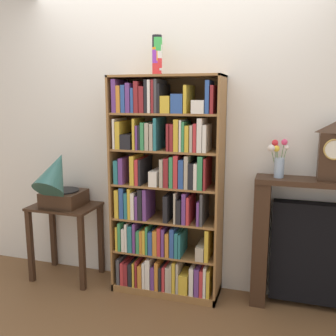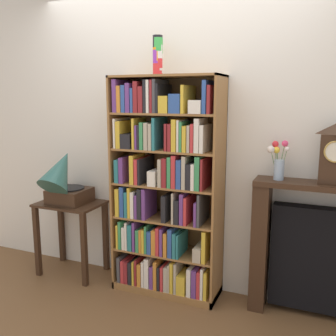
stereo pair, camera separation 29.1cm
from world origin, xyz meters
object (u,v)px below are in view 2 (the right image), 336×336
(bookshelf, at_px, (164,194))
(fireplace_mantel, at_px, (323,253))
(side_table_left, at_px, (71,221))
(cup_stack, at_px, (158,56))
(flower_vase, at_px, (278,161))
(gramophone, at_px, (64,179))
(mantel_clock, at_px, (335,154))

(bookshelf, relative_size, fireplace_mantel, 1.74)
(side_table_left, bearing_deg, cup_stack, 3.51)
(bookshelf, relative_size, flower_vase, 6.24)
(cup_stack, xyz_separation_m, side_table_left, (-0.87, -0.05, -1.46))
(gramophone, height_order, fireplace_mantel, gramophone)
(gramophone, distance_m, fireplace_mantel, 2.22)
(bookshelf, bearing_deg, gramophone, -173.86)
(mantel_clock, bearing_deg, gramophone, -175.93)
(cup_stack, relative_size, fireplace_mantel, 0.29)
(side_table_left, xyz_separation_m, gramophone, (0.00, -0.08, 0.42))
(gramophone, height_order, mantel_clock, mantel_clock)
(bookshelf, xyz_separation_m, fireplace_mantel, (1.24, 0.08, -0.34))
(cup_stack, bearing_deg, bookshelf, -25.23)
(bookshelf, xyz_separation_m, mantel_clock, (1.27, 0.06, 0.40))
(cup_stack, bearing_deg, fireplace_mantel, 2.18)
(fireplace_mantel, bearing_deg, cup_stack, -177.82)
(gramophone, bearing_deg, bookshelf, 6.14)
(cup_stack, distance_m, flower_vase, 1.23)
(gramophone, xyz_separation_m, mantel_clock, (2.20, 0.16, 0.34))
(fireplace_mantel, distance_m, flower_vase, 0.76)
(cup_stack, relative_size, gramophone, 0.55)
(side_table_left, relative_size, fireplace_mantel, 0.66)
(bookshelf, distance_m, flower_vase, 0.95)
(fireplace_mantel, xyz_separation_m, flower_vase, (-0.35, -0.01, 0.67))
(bookshelf, height_order, gramophone, bookshelf)
(bookshelf, distance_m, gramophone, 0.94)
(side_table_left, height_order, fireplace_mantel, fireplace_mantel)
(mantel_clock, relative_size, flower_vase, 1.48)
(gramophone, height_order, flower_vase, flower_vase)
(cup_stack, distance_m, side_table_left, 1.70)
(cup_stack, height_order, side_table_left, cup_stack)
(mantel_clock, bearing_deg, fireplace_mantel, 142.06)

